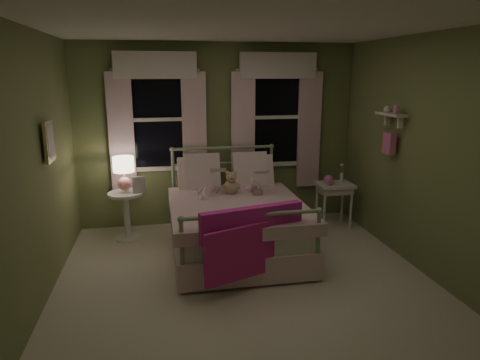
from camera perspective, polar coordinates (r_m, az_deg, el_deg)
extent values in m
plane|color=white|center=(4.64, 1.01, -13.93)|extent=(4.20, 4.20, 0.00)
plane|color=white|center=(4.12, 1.18, 19.94)|extent=(4.20, 4.20, 0.00)
plane|color=olive|center=(6.23, -2.92, 5.96)|extent=(4.00, 0.00, 4.00)
plane|color=olive|center=(2.27, 12.24, -9.12)|extent=(4.00, 0.00, 4.00)
plane|color=olive|center=(4.26, -26.25, 0.70)|extent=(0.00, 4.20, 4.20)
plane|color=olive|center=(4.99, 24.19, 2.70)|extent=(0.00, 4.20, 4.20)
cube|color=white|center=(5.31, -0.65, -5.25)|extent=(1.44, 1.94, 0.26)
cube|color=white|center=(5.40, -0.64, -7.65)|extent=(1.54, 2.02, 0.30)
cube|color=silver|center=(5.12, -0.36, -3.89)|extent=(1.58, 1.75, 0.14)
cylinder|color=#9EB793|center=(5.29, -8.08, -6.89)|extent=(0.04, 1.90, 0.04)
cylinder|color=#9EB793|center=(5.51, 6.47, -5.94)|extent=(0.04, 1.90, 0.04)
cylinder|color=#9EB793|center=(6.12, -8.83, -1.27)|extent=(0.04, 0.04, 1.15)
cylinder|color=#9EB793|center=(6.32, 4.13, -0.64)|extent=(0.04, 0.04, 1.15)
sphere|color=#9EB793|center=(6.00, -9.04, 4.03)|extent=(0.07, 0.07, 0.07)
sphere|color=#9EB793|center=(6.20, 4.22, 4.50)|extent=(0.07, 0.07, 0.07)
cylinder|color=#9EB793|center=(6.06, -2.30, 4.30)|extent=(1.42, 0.04, 0.04)
cylinder|color=#9EB793|center=(6.10, -2.28, 2.26)|extent=(1.38, 0.03, 0.03)
cylinder|color=#9EB793|center=(4.35, -7.72, -10.19)|extent=(0.04, 0.04, 0.80)
cylinder|color=#9EB793|center=(4.63, 10.32, -8.76)|extent=(0.04, 0.04, 0.80)
sphere|color=#9EB793|center=(4.20, -7.90, -5.22)|extent=(0.07, 0.07, 0.07)
sphere|color=#9EB793|center=(4.49, 10.54, -4.05)|extent=(0.07, 0.07, 0.07)
cylinder|color=#9EB793|center=(4.29, 1.64, -4.67)|extent=(1.42, 0.04, 0.04)
cube|color=white|center=(5.82, -5.57, 0.32)|extent=(0.55, 0.32, 0.57)
cube|color=white|center=(5.94, 1.75, 0.65)|extent=(0.55, 0.32, 0.57)
cube|color=white|center=(5.81, -5.09, 1.11)|extent=(0.48, 0.30, 0.51)
cube|color=white|center=(5.91, 1.28, 1.39)|extent=(0.48, 0.30, 0.51)
cube|color=#D6299E|center=(4.32, 1.63, -5.68)|extent=(1.09, 0.34, 0.32)
cube|color=#D2298B|center=(4.35, 1.81, -9.33)|extent=(1.04, 0.43, 0.55)
imported|color=#F7D1DD|center=(5.55, -4.34, 1.61)|extent=(0.35, 0.28, 0.83)
imported|color=#F7D1DD|center=(5.66, 1.32, 1.03)|extent=(0.35, 0.28, 0.66)
imported|color=beige|center=(5.31, -4.02, 0.81)|extent=(0.21, 0.14, 0.26)
imported|color=beige|center=(5.41, 1.88, 0.63)|extent=(0.21, 0.13, 0.26)
sphere|color=tan|center=(5.50, -1.21, -0.98)|extent=(0.19, 0.19, 0.19)
sphere|color=tan|center=(5.45, -1.19, 0.39)|extent=(0.14, 0.14, 0.14)
sphere|color=tan|center=(5.43, -1.66, 0.93)|extent=(0.05, 0.05, 0.05)
sphere|color=tan|center=(5.44, -0.72, 0.97)|extent=(0.05, 0.05, 0.05)
sphere|color=tan|center=(5.45, -1.99, -0.90)|extent=(0.07, 0.07, 0.07)
sphere|color=tan|center=(5.48, -0.34, -0.82)|extent=(0.07, 0.07, 0.07)
sphere|color=#8C6B51|center=(5.39, -1.09, 0.20)|extent=(0.05, 0.05, 0.05)
cylinder|color=white|center=(5.84, -15.04, -1.80)|extent=(0.46, 0.46, 0.04)
cylinder|color=white|center=(5.93, -14.85, -4.69)|extent=(0.08, 0.08, 0.60)
cylinder|color=white|center=(6.03, -14.67, -7.43)|extent=(0.34, 0.34, 0.03)
sphere|color=pink|center=(5.80, -15.13, -0.47)|extent=(0.18, 0.18, 0.18)
cylinder|color=pink|center=(5.77, -15.20, 0.68)|extent=(0.03, 0.03, 0.11)
cylinder|color=#FFEAC6|center=(5.74, -15.29, 2.04)|extent=(0.27, 0.27, 0.20)
imported|color=beige|center=(5.74, -14.12, -1.70)|extent=(0.20, 0.25, 0.02)
cube|color=white|center=(6.24, 12.52, -0.63)|extent=(0.50, 0.40, 0.04)
cube|color=white|center=(6.26, 12.48, -1.25)|extent=(0.44, 0.34, 0.08)
cylinder|color=white|center=(6.12, 11.18, -3.97)|extent=(0.04, 0.04, 0.60)
cylinder|color=white|center=(6.28, 14.58, -3.71)|extent=(0.04, 0.04, 0.60)
cylinder|color=white|center=(6.38, 10.19, -3.16)|extent=(0.04, 0.04, 0.60)
cylinder|color=white|center=(6.54, 13.47, -2.93)|extent=(0.04, 0.04, 0.60)
sphere|color=pink|center=(6.18, 11.70, 0.04)|extent=(0.14, 0.14, 0.14)
cube|color=pink|center=(6.11, 12.01, -0.34)|extent=(0.11, 0.07, 0.04)
cylinder|color=white|center=(6.31, 13.38, 0.33)|extent=(0.05, 0.05, 0.14)
cylinder|color=#4C7F3F|center=(6.28, 13.44, 1.30)|extent=(0.01, 0.01, 0.12)
sphere|color=pink|center=(6.27, 13.48, 1.93)|extent=(0.06, 0.06, 0.06)
cube|color=black|center=(6.12, -10.90, 7.94)|extent=(0.76, 0.02, 1.35)
cube|color=white|center=(6.07, -11.21, 14.50)|extent=(0.84, 0.05, 0.06)
cube|color=white|center=(6.22, -10.60, 1.50)|extent=(0.84, 0.05, 0.06)
cube|color=white|center=(6.12, -14.68, 7.73)|extent=(0.06, 0.05, 1.40)
cube|color=white|center=(6.12, -7.12, 8.08)|extent=(0.06, 0.05, 1.40)
cube|color=white|center=(6.10, -10.90, 7.92)|extent=(0.76, 0.04, 0.05)
cube|color=white|center=(6.10, -15.53, 5.77)|extent=(0.34, 0.06, 1.70)
cube|color=white|center=(6.10, -6.09, 6.20)|extent=(0.34, 0.06, 1.70)
cube|color=white|center=(6.01, -11.23, 14.79)|extent=(1.10, 0.08, 0.36)
cylinder|color=white|center=(6.05, -11.20, 14.22)|extent=(1.20, 0.03, 0.03)
cube|color=black|center=(6.36, 4.77, 8.36)|extent=(0.76, 0.02, 1.35)
cube|color=white|center=(6.31, 4.95, 14.68)|extent=(0.84, 0.05, 0.06)
cube|color=white|center=(6.44, 4.69, 2.14)|extent=(0.84, 0.05, 0.06)
cube|color=white|center=(6.24, 1.24, 8.30)|extent=(0.06, 0.05, 1.40)
cube|color=white|center=(6.46, 8.28, 8.35)|extent=(0.06, 0.05, 1.40)
cube|color=white|center=(6.34, 4.82, 8.34)|extent=(0.76, 0.04, 0.05)
cube|color=white|center=(6.20, 0.41, 6.41)|extent=(0.34, 0.06, 1.70)
cube|color=silver|center=(6.47, 9.19, 6.55)|extent=(0.34, 0.06, 1.70)
cube|color=white|center=(6.24, 5.12, 14.96)|extent=(1.10, 0.08, 0.36)
cylinder|color=white|center=(6.28, 5.01, 14.41)|extent=(1.20, 0.03, 0.03)
cube|color=white|center=(5.47, 19.48, 8.26)|extent=(0.15, 0.50, 0.03)
cube|color=white|center=(5.37, 20.59, 7.22)|extent=(0.06, 0.03, 0.14)
cube|color=white|center=(5.62, 19.01, 7.62)|extent=(0.06, 0.03, 0.14)
cylinder|color=pink|center=(5.37, 20.08, 8.88)|extent=(0.06, 0.06, 0.10)
sphere|color=white|center=(5.55, 19.01, 8.90)|extent=(0.08, 0.08, 0.08)
cube|color=pink|center=(5.51, 19.28, 4.65)|extent=(0.08, 0.18, 0.26)
cube|color=beige|center=(4.79, -24.11, 4.70)|extent=(0.03, 0.32, 0.42)
cube|color=silver|center=(4.78, -23.94, 4.71)|extent=(0.01, 0.25, 0.34)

